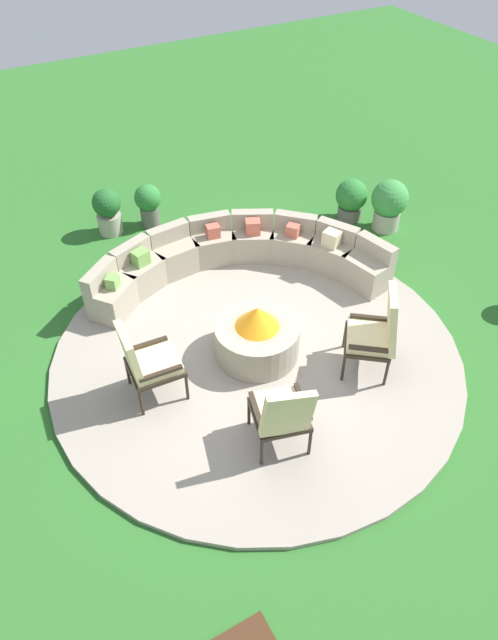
{
  "coord_description": "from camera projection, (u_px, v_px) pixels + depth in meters",
  "views": [
    {
      "loc": [
        -2.53,
        -4.34,
        5.18
      ],
      "look_at": [
        0.0,
        0.2,
        0.45
      ],
      "focal_mm": 32.4,
      "sensor_mm": 36.0,
      "label": 1
    }
  ],
  "objects": [
    {
      "name": "ground_plane",
      "position": [
        257.0,
        356.0,
        7.2
      ],
      "size": [
        24.0,
        24.0,
        0.0
      ],
      "primitive_type": "plane",
      "color": "#2D6B28"
    },
    {
      "name": "patio_circle",
      "position": [
        257.0,
        354.0,
        7.18
      ],
      "size": [
        5.05,
        5.05,
        0.06
      ],
      "primitive_type": "cylinder",
      "color": "#9E9384",
      "rests_on": "ground_plane"
    },
    {
      "name": "fire_pit",
      "position": [
        257.0,
        336.0,
        6.97
      ],
      "size": [
        1.03,
        1.03,
        0.74
      ],
      "color": "#9E937F",
      "rests_on": "patio_circle"
    },
    {
      "name": "curved_stone_bench",
      "position": [
        237.0,
        257.0,
        8.17
      ],
      "size": [
        3.93,
        2.19,
        0.68
      ],
      "color": "#9E937F",
      "rests_on": "patio_circle"
    },
    {
      "name": "lounge_chair_front_left",
      "position": [
        146.0,
        361.0,
        6.32
      ],
      "size": [
        0.63,
        0.58,
        1.03
      ],
      "rotation": [
        0.0,
        0.0,
        4.65
      ],
      "color": "#2D2319",
      "rests_on": "patio_circle"
    },
    {
      "name": "lounge_chair_front_right",
      "position": [
        282.0,
        413.0,
        5.8
      ],
      "size": [
        0.69,
        0.7,
        1.01
      ],
      "rotation": [
        0.0,
        0.0,
        6.02
      ],
      "color": "#2D2319",
      "rests_on": "patio_circle"
    },
    {
      "name": "lounge_chair_back_left",
      "position": [
        378.0,
        331.0,
        6.61
      ],
      "size": [
        0.78,
        0.82,
        1.15
      ],
      "rotation": [
        0.0,
        0.0,
        7.19
      ],
      "color": "#2D2319",
      "rests_on": "patio_circle"
    },
    {
      "name": "potted_plant_0",
      "position": [
        389.0,
        203.0,
        9.03
      ],
      "size": [
        0.58,
        0.58,
        0.83
      ],
      "color": "#A89E8E",
      "rests_on": "ground_plane"
    },
    {
      "name": "potted_plant_2",
      "position": [
        351.0,
        198.0,
        9.3
      ],
      "size": [
        0.51,
        0.51,
        0.69
      ],
      "color": "#605B56",
      "rests_on": "ground_plane"
    },
    {
      "name": "potted_plant_4",
      "position": [
        108.0,
        210.0,
        8.99
      ],
      "size": [
        0.44,
        0.44,
        0.75
      ],
      "color": "#A89E8E",
      "rests_on": "ground_plane"
    },
    {
      "name": "potted_plant_5",
      "position": [
        148.0,
        203.0,
        9.15
      ],
      "size": [
        0.42,
        0.42,
        0.71
      ],
      "color": "#605B56",
      "rests_on": "ground_plane"
    }
  ]
}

